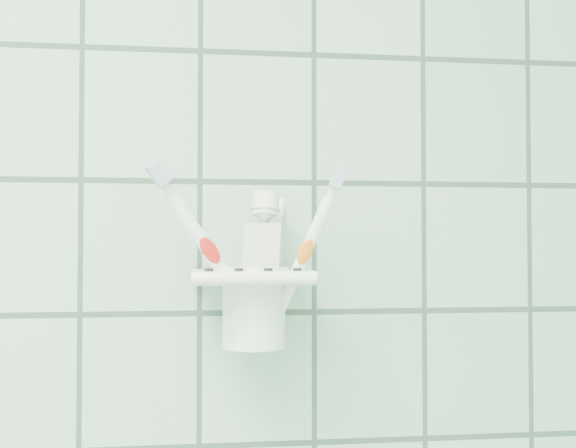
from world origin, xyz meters
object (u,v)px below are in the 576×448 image
Objects in this scene: holder_bracket at (251,278)px; toothbrush_blue at (250,238)px; cup at (254,303)px; toothpaste_tube at (258,253)px; toothbrush_pink at (267,234)px; toothbrush_orange at (267,245)px.

holder_bracket is 0.60× the size of toothbrush_blue.
toothpaste_tube is at bearing -76.25° from cup.
holder_bracket is at bearing -164.90° from toothbrush_pink.
toothpaste_tube is (-0.01, -0.00, -0.01)m from toothbrush_orange.
toothbrush_orange is at bearing -32.28° from cup.
holder_bracket is 0.05m from toothbrush_pink.
toothbrush_blue reaches higher than toothpaste_tube.
holder_bracket and cup have the same top height.
toothpaste_tube is at bearing -51.68° from holder_bracket.
cup is at bearing 125.40° from toothpaste_tube.
toothbrush_pink is 1.30× the size of toothpaste_tube.
holder_bracket is at bearing 84.94° from toothbrush_blue.
toothpaste_tube is at bearing -134.52° from toothbrush_pink.
toothbrush_pink reaches higher than toothbrush_blue.
toothbrush_pink is at bearing 27.05° from holder_bracket.
toothbrush_pink is 0.02m from toothbrush_orange.
toothbrush_pink is at bearing 48.67° from toothbrush_blue.
toothbrush_blue is 0.02m from toothbrush_orange.
holder_bracket is 0.04m from toothbrush_orange.
toothbrush_blue is at bearing -112.03° from holder_bracket.
toothbrush_blue reaches higher than holder_bracket.
holder_bracket is at bearing 176.76° from toothbrush_orange.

